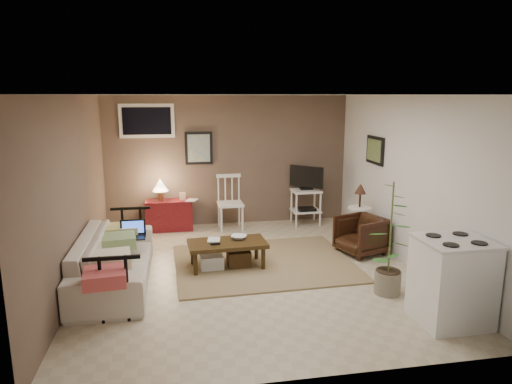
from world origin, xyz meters
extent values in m
plane|color=#C1B293|center=(0.00, 0.00, 0.00)|extent=(5.00, 5.00, 0.00)
cube|color=black|center=(-0.55, 2.48, 1.45)|extent=(0.50, 0.03, 0.60)
cube|color=black|center=(2.23, 1.05, 1.52)|extent=(0.03, 0.60, 0.45)
cube|color=white|center=(-1.45, 2.48, 1.95)|extent=(0.96, 0.03, 0.60)
cube|color=#968057|center=(0.24, 0.26, 0.01)|extent=(2.59, 2.10, 0.02)
cube|color=#3A260F|center=(-0.30, 0.18, 0.36)|extent=(1.11, 0.62, 0.05)
cylinder|color=#3A260F|center=(-0.76, -0.05, 0.17)|extent=(0.06, 0.06, 0.34)
cylinder|color=#3A260F|center=(0.17, 0.00, 0.17)|extent=(0.06, 0.06, 0.34)
cylinder|color=#3A260F|center=(-0.78, 0.37, 0.17)|extent=(0.06, 0.06, 0.34)
cylinder|color=#3A260F|center=(0.15, 0.42, 0.17)|extent=(0.06, 0.06, 0.34)
cube|color=black|center=(-0.48, 0.08, 0.40)|extent=(0.14, 0.05, 0.02)
cube|color=#4B371A|center=(-0.14, 0.19, 0.13)|extent=(0.33, 0.29, 0.23)
cube|color=silver|center=(-0.53, 0.17, 0.11)|extent=(0.33, 0.29, 0.20)
imported|color=beige|center=(-1.80, -0.08, 0.43)|extent=(0.65, 2.22, 0.87)
cube|color=black|center=(-1.59, 0.24, 0.50)|extent=(0.34, 0.23, 0.02)
cube|color=black|center=(-1.59, 0.36, 0.62)|extent=(0.34, 0.02, 0.21)
cube|color=blue|center=(-1.59, 0.35, 0.62)|extent=(0.29, 0.00, 0.17)
cube|color=maroon|center=(-1.12, 2.23, 0.27)|extent=(0.82, 0.37, 0.55)
cylinder|color=#9A613B|center=(-1.26, 2.20, 0.64)|extent=(0.09, 0.09, 0.18)
cone|color=beige|center=(-1.26, 2.20, 0.84)|extent=(0.27, 0.27, 0.22)
cube|color=tan|center=(-0.88, 2.25, 0.61)|extent=(0.11, 0.02, 0.14)
cube|color=white|center=(-0.03, 2.11, 0.47)|extent=(0.45, 0.45, 0.04)
cylinder|color=white|center=(-0.21, 1.91, 0.22)|extent=(0.04, 0.04, 0.44)
cylinder|color=white|center=(0.17, 1.92, 0.22)|extent=(0.04, 0.04, 0.44)
cylinder|color=white|center=(-0.22, 2.29, 0.22)|extent=(0.04, 0.04, 0.44)
cylinder|color=white|center=(0.16, 2.30, 0.22)|extent=(0.04, 0.04, 0.44)
cube|color=white|center=(-0.03, 2.31, 0.95)|extent=(0.45, 0.05, 0.06)
cube|color=white|center=(1.41, 2.16, 0.65)|extent=(0.52, 0.43, 0.04)
cube|color=white|center=(1.41, 2.16, 0.27)|extent=(0.52, 0.43, 0.03)
cylinder|color=white|center=(1.18, 1.98, 0.33)|extent=(0.03, 0.03, 0.67)
cylinder|color=white|center=(1.63, 1.98, 0.33)|extent=(0.03, 0.03, 0.67)
cylinder|color=white|center=(1.18, 2.34, 0.33)|extent=(0.03, 0.03, 0.67)
cylinder|color=white|center=(1.63, 2.34, 0.33)|extent=(0.03, 0.03, 0.67)
cube|color=black|center=(1.41, 2.16, 0.69)|extent=(0.24, 0.13, 0.03)
cube|color=black|center=(1.41, 2.16, 0.91)|extent=(0.53, 0.48, 0.40)
cube|color=#FA8361|center=(1.41, 2.16, 0.91)|extent=(0.43, 0.38, 0.32)
cube|color=black|center=(1.41, 2.11, 0.29)|extent=(0.33, 0.24, 0.10)
cylinder|color=white|center=(1.96, 0.93, 0.01)|extent=(0.26, 0.26, 0.03)
cylinder|color=white|center=(1.96, 0.93, 0.30)|extent=(0.05, 0.05, 0.56)
cylinder|color=white|center=(1.96, 0.93, 0.59)|extent=(0.37, 0.37, 0.03)
cylinder|color=black|center=(1.96, 0.93, 0.73)|extent=(0.03, 0.03, 0.24)
cone|color=#3D2419|center=(1.96, 0.93, 0.92)|extent=(0.19, 0.19, 0.17)
imported|color=black|center=(1.79, 0.43, 0.32)|extent=(0.76, 0.78, 0.65)
cylinder|color=gray|center=(1.54, -0.99, 0.14)|extent=(0.32, 0.32, 0.28)
cylinder|color=#4C602D|center=(1.54, -0.99, 0.85)|extent=(0.02, 0.02, 1.11)
cube|color=white|center=(1.87, -1.78, 0.45)|extent=(0.69, 0.65, 0.89)
cube|color=silver|center=(1.87, -1.78, 0.91)|extent=(0.71, 0.67, 0.03)
cylinder|color=black|center=(1.71, -1.94, 0.93)|extent=(0.16, 0.16, 0.01)
cylinder|color=black|center=(2.03, -1.94, 0.93)|extent=(0.16, 0.16, 0.01)
cylinder|color=black|center=(1.71, -1.62, 0.93)|extent=(0.16, 0.16, 0.01)
cylinder|color=black|center=(2.03, -1.62, 0.93)|extent=(0.16, 0.16, 0.01)
imported|color=#3A260F|center=(-0.13, 0.28, 0.50)|extent=(0.22, 0.13, 0.22)
imported|color=#3A260F|center=(-0.57, 0.29, 0.51)|extent=(0.17, 0.04, 0.24)
imported|color=#3A260F|center=(-0.80, 2.14, 0.67)|extent=(0.17, 0.08, 0.23)
camera|label=1|loc=(-0.97, -5.88, 2.39)|focal=32.00mm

